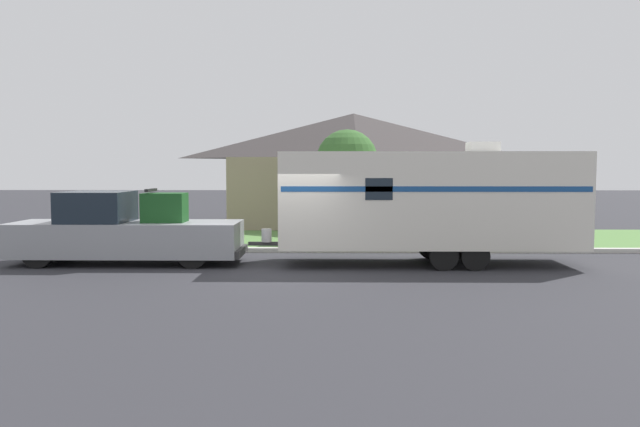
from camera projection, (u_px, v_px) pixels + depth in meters
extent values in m
plane|color=#2D2D33|center=(291.00, 272.00, 15.92)|extent=(120.00, 120.00, 0.00)
cube|color=beige|center=(298.00, 250.00, 19.66)|extent=(80.00, 0.30, 0.14)
cube|color=#568442|center=(303.00, 239.00, 23.30)|extent=(80.00, 7.00, 0.03)
cube|color=gray|center=(353.00, 191.00, 29.55)|extent=(10.93, 6.95, 3.12)
pyramid|color=#3D3838|center=(353.00, 136.00, 29.36)|extent=(11.81, 7.51, 2.10)
cube|color=#4C3828|center=(356.00, 206.00, 26.15)|extent=(1.00, 0.06, 2.10)
cylinder|color=black|center=(38.00, 252.00, 16.53)|extent=(0.84, 0.28, 0.84)
cylinder|color=black|center=(64.00, 245.00, 18.11)|extent=(0.84, 0.28, 0.84)
cylinder|color=black|center=(193.00, 252.00, 16.46)|extent=(0.84, 0.28, 0.84)
cylinder|color=black|center=(205.00, 245.00, 18.04)|extent=(0.84, 0.28, 0.84)
cube|color=gray|center=(76.00, 239.00, 17.29)|extent=(3.38, 1.94, 0.93)
cube|color=#19232D|center=(97.00, 207.00, 17.21)|extent=(1.76, 1.79, 0.84)
cube|color=gray|center=(188.00, 239.00, 17.24)|extent=(2.86, 1.94, 0.93)
cube|color=#333333|center=(242.00, 251.00, 17.24)|extent=(0.12, 1.75, 0.20)
cube|color=#194C1E|center=(165.00, 208.00, 17.19)|extent=(1.15, 0.82, 0.80)
cube|color=black|center=(151.00, 190.00, 17.16)|extent=(0.10, 0.90, 0.08)
cylinder|color=black|center=(444.00, 256.00, 16.11)|extent=(0.74, 0.22, 0.74)
cylinder|color=black|center=(430.00, 246.00, 18.22)|extent=(0.74, 0.22, 0.74)
cylinder|color=black|center=(475.00, 256.00, 16.10)|extent=(0.74, 0.22, 0.74)
cylinder|color=black|center=(458.00, 246.00, 18.20)|extent=(0.74, 0.22, 0.74)
cube|color=silver|center=(429.00, 199.00, 17.06)|extent=(8.08, 2.39, 2.56)
cube|color=navy|center=(436.00, 189.00, 15.84)|extent=(7.92, 0.01, 0.14)
cube|color=#383838|center=(265.00, 244.00, 17.22)|extent=(0.92, 0.12, 0.10)
cylinder|color=silver|center=(267.00, 235.00, 17.20)|extent=(0.28, 0.28, 0.36)
cube|color=silver|center=(483.00, 147.00, 16.94)|extent=(0.80, 0.68, 0.28)
cube|color=#19232D|center=(379.00, 189.00, 15.86)|extent=(0.70, 0.01, 0.56)
cylinder|color=brown|center=(467.00, 234.00, 20.13)|extent=(0.09, 0.09, 1.01)
cube|color=#B2B2B2|center=(467.00, 215.00, 20.09)|extent=(0.48, 0.20, 0.22)
cylinder|color=brown|center=(347.00, 213.00, 22.30)|extent=(0.24, 0.24, 2.10)
sphere|color=#38662D|center=(347.00, 160.00, 22.16)|extent=(2.20, 2.20, 2.20)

